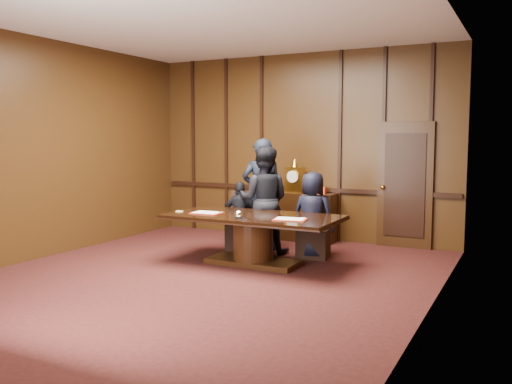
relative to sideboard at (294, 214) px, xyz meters
The scene contains 13 objects.
room 3.36m from the sideboard, 88.80° to the right, with size 7.00×7.04×3.50m.
sideboard is the anchor object (origin of this frame).
conference_table 2.17m from the sideboard, 83.74° to the right, with size 2.62×1.32×0.76m.
folder_left 2.39m from the sideboard, 101.80° to the right, with size 0.48×0.36×0.02m.
folder_right 2.54m from the sideboard, 68.44° to the right, with size 0.52×0.41×0.02m.
inkstand 2.64m from the sideboard, 84.81° to the right, with size 0.20×0.14×0.12m.
notepad 2.58m from the sideboard, 112.10° to the right, with size 0.10×0.07×0.01m, color #E7D071.
chair_left 1.36m from the sideboard, 108.09° to the right, with size 0.57×0.57×0.99m.
chair_right 1.57m from the sideboard, 55.48° to the right, with size 0.55×0.55×0.99m.
signatory_left 1.43m from the sideboard, 106.90° to the right, with size 0.69×0.29×1.18m, color black.
signatory_right 1.64m from the sideboard, 56.89° to the right, with size 0.68×0.44×1.39m, color black.
witness_left 1.21m from the sideboard, 96.64° to the right, with size 0.70×0.46×1.92m, color black.
witness_right 1.37m from the sideboard, 90.18° to the right, with size 0.87×0.67×1.78m, color black.
Camera 1 is at (3.95, -6.09, 1.92)m, focal length 38.00 mm.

